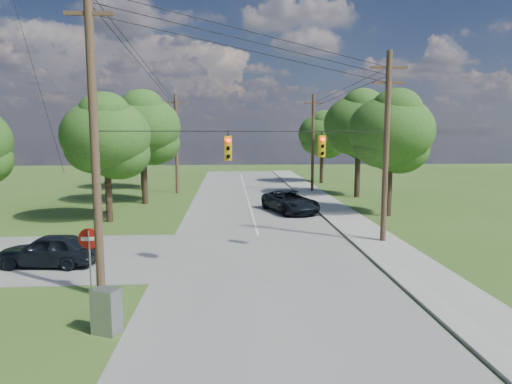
{
  "coord_description": "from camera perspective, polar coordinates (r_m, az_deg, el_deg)",
  "views": [
    {
      "loc": [
        0.29,
        -16.6,
        6.16
      ],
      "look_at": [
        1.57,
        5.0,
        3.32
      ],
      "focal_mm": 32.0,
      "sensor_mm": 36.0,
      "label": 1
    }
  ],
  "objects": [
    {
      "name": "sidewalk_east",
      "position": [
        23.97,
        17.43,
        -7.61
      ],
      "size": [
        2.6,
        100.0,
        0.12
      ],
      "primitive_type": "cube",
      "color": "#ACA9A1",
      "rests_on": "ground"
    },
    {
      "name": "ground",
      "position": [
        17.71,
        -4.22,
        -12.89
      ],
      "size": [
        140.0,
        140.0,
        0.0
      ],
      "primitive_type": "plane",
      "color": "#33591D",
      "rests_on": "ground"
    },
    {
      "name": "tree_e_near",
      "position": [
        34.64,
        16.51,
        7.34
      ],
      "size": [
        6.2,
        6.2,
        8.81
      ],
      "color": "#3C291E",
      "rests_on": "ground"
    },
    {
      "name": "main_road",
      "position": [
        22.52,
        1.1,
        -8.34
      ],
      "size": [
        10.0,
        100.0,
        0.03
      ],
      "primitive_type": "cube",
      "color": "gray",
      "rests_on": "ground"
    },
    {
      "name": "tree_e_far",
      "position": [
        55.74,
        8.28,
        7.17
      ],
      "size": [
        5.8,
        5.8,
        8.32
      ],
      "color": "#3C291E",
      "rests_on": "ground"
    },
    {
      "name": "car_cross_dark",
      "position": [
        23.18,
        -24.48,
        -6.59
      ],
      "size": [
        4.57,
        2.16,
        1.51
      ],
      "primitive_type": "imported",
      "rotation": [
        0.0,
        0.0,
        -1.66
      ],
      "color": "black",
      "rests_on": "cross_road"
    },
    {
      "name": "tree_w_mid",
      "position": [
        40.27,
        -13.96,
        7.87
      ],
      "size": [
        6.4,
        6.4,
        9.22
      ],
      "color": "#3C291E",
      "rests_on": "ground"
    },
    {
      "name": "pole_sw",
      "position": [
        17.69,
        -19.6,
        7.28
      ],
      "size": [
        2.0,
        0.32,
        12.0
      ],
      "color": "brown",
      "rests_on": "ground"
    },
    {
      "name": "tree_e_mid",
      "position": [
        44.32,
        12.73,
        8.28
      ],
      "size": [
        6.6,
        6.6,
        9.64
      ],
      "color": "#3C291E",
      "rests_on": "ground"
    },
    {
      "name": "pole_north_e",
      "position": [
        47.4,
        7.12,
        6.19
      ],
      "size": [
        2.0,
        0.32,
        10.0
      ],
      "color": "brown",
      "rests_on": "ground"
    },
    {
      "name": "tree_w_far",
      "position": [
        50.46,
        -14.12,
        7.37
      ],
      "size": [
        6.0,
        6.0,
        8.73
      ],
      "color": "#3C291E",
      "rests_on": "ground"
    },
    {
      "name": "control_cabinet",
      "position": [
        15.16,
        -18.18,
        -13.97
      ],
      "size": [
        0.94,
        0.83,
        1.42
      ],
      "primitive_type": "cube",
      "rotation": [
        0.0,
        0.0,
        -0.4
      ],
      "color": "gray",
      "rests_on": "ground"
    },
    {
      "name": "pole_ne",
      "position": [
        26.07,
        15.97,
        5.68
      ],
      "size": [
        2.0,
        0.32,
        10.5
      ],
      "color": "brown",
      "rests_on": "ground"
    },
    {
      "name": "traffic_signals",
      "position": [
        21.16,
        2.77,
        5.68
      ],
      "size": [
        4.91,
        3.27,
        1.05
      ],
      "color": "#E5B80D",
      "rests_on": "ground"
    },
    {
      "name": "power_lines",
      "position": [
        28.33,
        -0.95,
        13.55
      ],
      "size": [
        13.93,
        29.62,
        4.93
      ],
      "color": "black",
      "rests_on": "ground"
    },
    {
      "name": "car_main_north",
      "position": [
        35.27,
        4.31,
        -1.19
      ],
      "size": [
        4.48,
        6.47,
        1.64
      ],
      "primitive_type": "imported",
      "rotation": [
        0.0,
        0.0,
        0.33
      ],
      "color": "black",
      "rests_on": "main_road"
    },
    {
      "name": "do_not_enter_sign",
      "position": [
        18.93,
        -20.13,
        -6.29
      ],
      "size": [
        0.83,
        0.11,
        2.48
      ],
      "rotation": [
        0.0,
        0.0,
        -0.07
      ],
      "color": "gray",
      "rests_on": "ground"
    },
    {
      "name": "tree_w_near",
      "position": [
        32.67,
        -18.22,
        6.7
      ],
      "size": [
        6.0,
        6.0,
        8.4
      ],
      "color": "#3C291E",
      "rests_on": "ground"
    },
    {
      "name": "pole_north_w",
      "position": [
        46.91,
        -9.92,
        6.12
      ],
      "size": [
        2.0,
        0.32,
        10.0
      ],
      "color": "brown",
      "rests_on": "ground"
    }
  ]
}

